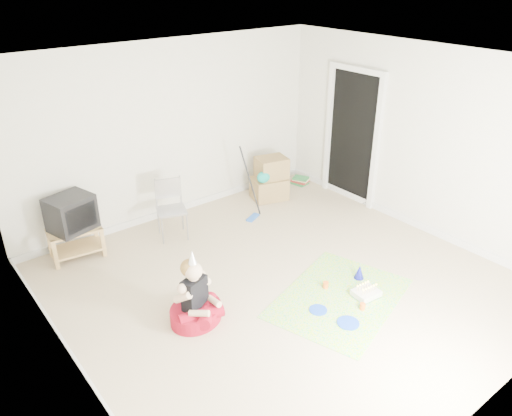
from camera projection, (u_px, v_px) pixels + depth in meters
ground at (283, 283)px, 6.08m from camera, size 5.00×5.00×0.00m
doorway_recess at (353, 138)px, 7.84m from camera, size 0.02×0.90×2.05m
tv_stand at (76, 240)px, 6.53m from camera, size 0.71×0.49×0.41m
crt_tv at (71, 213)px, 6.35m from camera, size 0.63×0.56×0.46m
folding_chair at (172, 210)px, 6.92m from camera, size 0.48×0.47×0.85m
cardboard_boxes at (270, 179)px, 8.12m from camera, size 0.65×0.55×0.69m
floor_mop at (253, 203)px, 7.49m from camera, size 0.28×0.34×1.08m
book_pile at (300, 180)px, 8.78m from camera, size 0.28×0.32×0.13m
seated_woman at (195, 305)px, 5.38m from camera, size 0.76×0.76×0.88m
party_mat at (339, 298)px, 5.81m from camera, size 1.95×1.65×0.01m
birthday_cake at (366, 294)px, 5.82m from camera, size 0.31×0.26×0.14m
blue_plate_near at (318, 310)px, 5.59m from camera, size 0.22×0.22×0.01m
blue_plate_far at (348, 323)px, 5.39m from camera, size 0.32×0.32×0.01m
orange_cup_near at (326, 285)px, 5.97m from camera, size 0.08×0.08×0.08m
orange_cup_far at (363, 306)px, 5.60m from camera, size 0.08×0.08×0.07m
blue_party_hat at (359, 272)px, 6.13m from camera, size 0.17×0.17×0.18m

